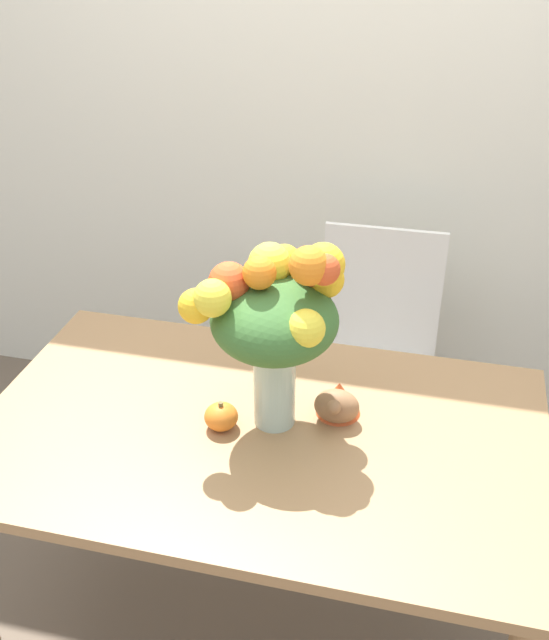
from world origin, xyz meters
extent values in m
plane|color=brown|center=(0.00, 0.00, 0.00)|extent=(12.00, 12.00, 0.00)
cube|color=silver|center=(0.00, 1.18, 1.35)|extent=(8.00, 0.06, 2.70)
cube|color=#9E754C|center=(0.00, 0.00, 0.76)|extent=(1.35, 0.84, 0.03)
cylinder|color=#9E754C|center=(-0.62, 0.36, 0.37)|extent=(0.06, 0.06, 0.74)
cylinder|color=#9E754C|center=(0.62, 0.36, 0.37)|extent=(0.06, 0.06, 0.74)
cylinder|color=#B2CCBC|center=(0.03, 0.04, 0.89)|extent=(0.10, 0.10, 0.23)
cylinder|color=silver|center=(0.03, 0.04, 0.83)|extent=(0.09, 0.09, 0.11)
cylinder|color=#38662D|center=(0.05, 0.04, 0.92)|extent=(0.01, 0.01, 0.28)
cylinder|color=#38662D|center=(0.03, 0.06, 0.92)|extent=(0.01, 0.01, 0.28)
cylinder|color=#38662D|center=(0.01, 0.05, 0.92)|extent=(0.01, 0.01, 0.28)
cylinder|color=#38662D|center=(0.01, 0.03, 0.92)|extent=(0.01, 0.00, 0.28)
cylinder|color=#38662D|center=(0.03, 0.02, 0.92)|extent=(0.01, 0.00, 0.28)
ellipsoid|color=#38662D|center=(0.03, 0.04, 1.06)|extent=(0.29, 0.29, 0.17)
sphere|color=yellow|center=(0.11, -0.04, 1.09)|extent=(0.08, 0.08, 0.08)
sphere|color=yellow|center=(-0.08, -0.05, 1.14)|extent=(0.08, 0.08, 0.08)
sphere|color=yellow|center=(-0.12, -0.04, 1.12)|extent=(0.08, 0.08, 0.08)
sphere|color=yellow|center=(0.13, 0.12, 1.13)|extent=(0.09, 0.09, 0.09)
sphere|color=#D64C23|center=(-0.07, 0.02, 1.15)|extent=(0.09, 0.09, 0.09)
sphere|color=orange|center=(0.00, 0.02, 1.18)|extent=(0.07, 0.07, 0.07)
sphere|color=yellow|center=(0.13, 0.06, 1.19)|extent=(0.10, 0.10, 0.10)
sphere|color=yellow|center=(0.00, 0.11, 1.16)|extent=(0.10, 0.10, 0.10)
sphere|color=orange|center=(0.11, 0.02, 1.21)|extent=(0.09, 0.09, 0.09)
sphere|color=#D64C23|center=(0.10, 0.11, 1.16)|extent=(0.09, 0.09, 0.09)
sphere|color=#D64C23|center=(0.14, 0.03, 1.20)|extent=(0.07, 0.07, 0.07)
sphere|color=yellow|center=(0.02, 0.17, 1.14)|extent=(0.08, 0.08, 0.08)
ellipsoid|color=orange|center=(-0.09, -0.02, 0.81)|extent=(0.08, 0.08, 0.06)
cylinder|color=brown|center=(-0.09, -0.02, 0.84)|extent=(0.01, 0.01, 0.01)
ellipsoid|color=#936642|center=(0.17, 0.08, 0.82)|extent=(0.11, 0.08, 0.08)
cone|color=#C64C23|center=(0.17, 0.11, 0.82)|extent=(0.11, 0.11, 0.09)
sphere|color=#936642|center=(0.17, 0.03, 0.84)|extent=(0.03, 0.03, 0.03)
cube|color=white|center=(0.20, 0.69, 0.43)|extent=(0.42, 0.42, 0.02)
cylinder|color=white|center=(0.03, 0.51, 0.21)|extent=(0.04, 0.04, 0.42)
cylinder|color=white|center=(0.37, 0.52, 0.21)|extent=(0.04, 0.04, 0.42)
cylinder|color=white|center=(0.02, 0.85, 0.21)|extent=(0.04, 0.04, 0.42)
cylinder|color=white|center=(0.36, 0.86, 0.21)|extent=(0.04, 0.04, 0.42)
cube|color=white|center=(0.19, 0.89, 0.69)|extent=(0.40, 0.02, 0.49)
camera|label=1|loc=(0.37, -1.35, 1.91)|focal=42.00mm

